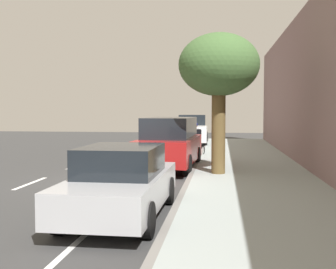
% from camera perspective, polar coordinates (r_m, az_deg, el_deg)
% --- Properties ---
extents(ground, '(58.70, 58.70, 0.00)m').
position_cam_1_polar(ground, '(13.29, -6.91, -6.53)').
color(ground, '#373737').
extents(sidewalk, '(3.91, 36.68, 0.16)m').
position_cam_1_polar(sidewalk, '(12.92, 11.93, -6.50)').
color(sidewalk, '#9BA6A3').
rests_on(sidewalk, ground).
extents(curb_edge, '(0.16, 36.68, 0.16)m').
position_cam_1_polar(curb_edge, '(12.91, 2.83, -6.43)').
color(curb_edge, gray).
rests_on(curb_edge, ground).
extents(lane_stripe_centre, '(0.14, 35.80, 0.01)m').
position_cam_1_polar(lane_stripe_centre, '(13.77, -18.18, -6.31)').
color(lane_stripe_centre, white).
rests_on(lane_stripe_centre, ground).
extents(lane_stripe_bike_edge, '(0.12, 36.68, 0.01)m').
position_cam_1_polar(lane_stripe_bike_edge, '(13.12, -3.63, -6.62)').
color(lane_stripe_bike_edge, white).
rests_on(lane_stripe_bike_edge, ground).
extents(building_facade, '(0.50, 36.68, 6.13)m').
position_cam_1_polar(building_facade, '(13.12, 21.81, 6.57)').
color(building_facade, '#846664').
rests_on(building_facade, ground).
extents(parked_sedan_silver_second, '(1.88, 4.42, 1.52)m').
position_cam_1_polar(parked_sedan_silver_second, '(8.96, -6.36, -6.46)').
color(parked_sedan_silver_second, '#B7BABF').
rests_on(parked_sedan_silver_second, ground).
extents(parked_suv_red_mid, '(2.16, 4.80, 1.99)m').
position_cam_1_polar(parked_suv_red_mid, '(15.90, 0.29, -1.15)').
color(parked_suv_red_mid, maroon).
rests_on(parked_suv_red_mid, ground).
extents(parked_pickup_white_far, '(2.13, 5.35, 1.95)m').
position_cam_1_polar(parked_pickup_white_far, '(27.16, 3.25, 0.45)').
color(parked_pickup_white_far, white).
rests_on(parked_pickup_white_far, ground).
extents(bicycle_at_curb, '(1.38, 1.16, 0.78)m').
position_cam_1_polar(bicycle_at_curb, '(20.59, 3.23, -1.92)').
color(bicycle_at_curb, black).
rests_on(bicycle_at_curb, ground).
extents(cyclist_with_backpack, '(0.55, 0.54, 1.70)m').
position_cam_1_polar(cyclist_with_backpack, '(20.06, 3.75, -0.19)').
color(cyclist_with_backpack, '#C6B284').
rests_on(cyclist_with_backpack, ground).
extents(street_tree_mid_block, '(2.66, 2.66, 4.64)m').
position_cam_1_polar(street_tree_mid_block, '(14.05, 6.93, 9.07)').
color(street_tree_mid_block, brown).
rests_on(street_tree_mid_block, sidewalk).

